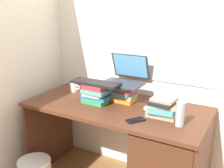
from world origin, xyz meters
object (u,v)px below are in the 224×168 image
at_px(mug, 74,87).
at_px(cell_phone, 136,120).
at_px(laptop, 126,76).
at_px(desk, 157,157).
at_px(water_bottle, 180,114).
at_px(book_stack_tall, 122,93).
at_px(keyboard, 95,83).
at_px(book_stack_side, 163,108).
at_px(computer_mouse, 148,108).
at_px(book_stack_keyboard_riser, 96,94).

bearing_deg(mug, cell_phone, -21.96).
height_order(laptop, mug, laptop).
height_order(desk, laptop, laptop).
bearing_deg(water_bottle, cell_phone, -165.66).
bearing_deg(book_stack_tall, water_bottle, -23.15).
bearing_deg(water_bottle, mug, 167.38).
bearing_deg(keyboard, book_stack_side, -0.80).
height_order(book_stack_side, water_bottle, water_bottle).
bearing_deg(book_stack_tall, cell_phone, -49.14).
bearing_deg(computer_mouse, book_stack_tall, 161.82).
height_order(book_stack_tall, book_stack_keyboard_riser, book_stack_keyboard_riser).
xyz_separation_m(computer_mouse, mug, (-0.79, 0.09, 0.02)).
relative_size(desk, book_stack_side, 6.47).
bearing_deg(desk, water_bottle, -27.53).
relative_size(book_stack_keyboard_riser, water_bottle, 1.33).
bearing_deg(book_stack_side, computer_mouse, 155.57).
height_order(water_bottle, cell_phone, water_bottle).
distance_m(book_stack_keyboard_riser, cell_phone, 0.48).
bearing_deg(water_bottle, laptop, 151.40).
xyz_separation_m(book_stack_side, computer_mouse, (-0.14, 0.06, -0.05)).
bearing_deg(book_stack_tall, keyboard, -135.67).
bearing_deg(desk, book_stack_keyboard_riser, -179.30).
bearing_deg(book_stack_side, laptop, 151.96).
xyz_separation_m(book_stack_keyboard_riser, water_bottle, (0.74, -0.09, 0.00)).
bearing_deg(mug, book_stack_tall, 0.20).
xyz_separation_m(book_stack_tall, laptop, (-0.00, 0.07, 0.14)).
relative_size(keyboard, computer_mouse, 4.04).
height_order(mug, water_bottle, water_bottle).
distance_m(book_stack_keyboard_riser, computer_mouse, 0.45).
bearing_deg(book_stack_keyboard_riser, computer_mouse, 8.39).
xyz_separation_m(desk, mug, (-0.90, 0.15, 0.39)).
relative_size(computer_mouse, water_bottle, 0.61).
bearing_deg(mug, laptop, 7.85).
relative_size(desk, cell_phone, 10.99).
height_order(book_stack_side, cell_phone, book_stack_side).
bearing_deg(keyboard, cell_phone, -21.25).
relative_size(book_stack_side, laptop, 0.67).
xyz_separation_m(computer_mouse, water_bottle, (0.30, -0.15, 0.07)).
height_order(keyboard, water_bottle, keyboard).
bearing_deg(laptop, cell_phone, -54.32).
height_order(laptop, computer_mouse, laptop).
relative_size(book_stack_keyboard_riser, book_stack_side, 0.98).
bearing_deg(book_stack_tall, mug, -179.80).
bearing_deg(mug, water_bottle, -12.62).
relative_size(mug, cell_phone, 0.79).
xyz_separation_m(laptop, mug, (-0.51, -0.07, -0.16)).
distance_m(book_stack_tall, book_stack_side, 0.45).
distance_m(desk, book_stack_tall, 0.59).
bearing_deg(laptop, mug, -172.15).
distance_m(book_stack_tall, laptop, 0.15).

